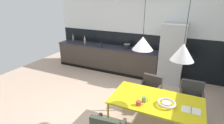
{
  "coord_description": "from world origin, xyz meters",
  "views": [
    {
      "loc": [
        1.32,
        -2.76,
        2.51
      ],
      "look_at": [
        -0.4,
        0.89,
        0.99
      ],
      "focal_mm": 27.75,
      "sensor_mm": 36.0,
      "label": 1
    }
  ],
  "objects_px": {
    "fruit_bowl": "(166,103)",
    "refrigerator_column": "(172,54)",
    "bottle_vinegar_dark": "(85,41)",
    "armchair_head_of_table": "(191,95)",
    "cooking_pot": "(127,46)",
    "armchair_corner_seat": "(150,87)",
    "mug_tall_blue": "(144,100)",
    "bottle_oil_tall": "(101,44)",
    "dining_table": "(156,102)",
    "pendant_lamp_over_table_far": "(183,52)",
    "mug_short_terracotta": "(139,103)",
    "pendant_lamp_over_table_near": "(143,43)",
    "bottle_wine_green": "(73,38)",
    "open_book": "(191,110)"
  },
  "relations": [
    {
      "from": "armchair_head_of_table",
      "to": "mug_short_terracotta",
      "type": "relative_size",
      "value": 6.24
    },
    {
      "from": "armchair_head_of_table",
      "to": "cooking_pot",
      "type": "bearing_deg",
      "value": -39.38
    },
    {
      "from": "dining_table",
      "to": "bottle_oil_tall",
      "type": "distance_m",
      "value": 3.26
    },
    {
      "from": "bottle_oil_tall",
      "to": "pendant_lamp_over_table_far",
      "type": "relative_size",
      "value": 0.24
    },
    {
      "from": "cooking_pot",
      "to": "bottle_oil_tall",
      "type": "height_order",
      "value": "bottle_oil_tall"
    },
    {
      "from": "mug_short_terracotta",
      "to": "bottle_oil_tall",
      "type": "xyz_separation_m",
      "value": [
        -2.11,
        2.53,
        0.2
      ]
    },
    {
      "from": "fruit_bowl",
      "to": "bottle_vinegar_dark",
      "type": "relative_size",
      "value": 1.15
    },
    {
      "from": "bottle_vinegar_dark",
      "to": "pendant_lamp_over_table_far",
      "type": "height_order",
      "value": "pendant_lamp_over_table_far"
    },
    {
      "from": "armchair_head_of_table",
      "to": "bottle_vinegar_dark",
      "type": "bearing_deg",
      "value": -24.6
    },
    {
      "from": "dining_table",
      "to": "pendant_lamp_over_table_near",
      "type": "bearing_deg",
      "value": 173.21
    },
    {
      "from": "open_book",
      "to": "mug_tall_blue",
      "type": "relative_size",
      "value": 2.56
    },
    {
      "from": "bottle_wine_green",
      "to": "fruit_bowl",
      "type": "bearing_deg",
      "value": -34.04
    },
    {
      "from": "refrigerator_column",
      "to": "bottle_wine_green",
      "type": "xyz_separation_m",
      "value": [
        -3.79,
        0.18,
        0.08
      ]
    },
    {
      "from": "armchair_head_of_table",
      "to": "bottle_wine_green",
      "type": "relative_size",
      "value": 2.99
    },
    {
      "from": "bottle_wine_green",
      "to": "pendant_lamp_over_table_far",
      "type": "relative_size",
      "value": 0.25
    },
    {
      "from": "armchair_head_of_table",
      "to": "cooking_pot",
      "type": "xyz_separation_m",
      "value": [
        -2.11,
        1.58,
        0.46
      ]
    },
    {
      "from": "bottle_vinegar_dark",
      "to": "bottle_wine_green",
      "type": "relative_size",
      "value": 1.04
    },
    {
      "from": "mug_tall_blue",
      "to": "pendant_lamp_over_table_far",
      "type": "bearing_deg",
      "value": 13.57
    },
    {
      "from": "fruit_bowl",
      "to": "pendant_lamp_over_table_far",
      "type": "bearing_deg",
      "value": 26.49
    },
    {
      "from": "bottle_vinegar_dark",
      "to": "pendant_lamp_over_table_far",
      "type": "relative_size",
      "value": 0.26
    },
    {
      "from": "armchair_head_of_table",
      "to": "bottle_vinegar_dark",
      "type": "relative_size",
      "value": 2.86
    },
    {
      "from": "dining_table",
      "to": "bottle_wine_green",
      "type": "relative_size",
      "value": 6.13
    },
    {
      "from": "refrigerator_column",
      "to": "pendant_lamp_over_table_far",
      "type": "distance_m",
      "value": 2.63
    },
    {
      "from": "refrigerator_column",
      "to": "dining_table",
      "type": "relative_size",
      "value": 1.1
    },
    {
      "from": "armchair_corner_seat",
      "to": "mug_tall_blue",
      "type": "relative_size",
      "value": 6.61
    },
    {
      "from": "dining_table",
      "to": "bottle_wine_green",
      "type": "bearing_deg",
      "value": 145.59
    },
    {
      "from": "dining_table",
      "to": "mug_tall_blue",
      "type": "xyz_separation_m",
      "value": [
        -0.19,
        -0.15,
        0.09
      ]
    },
    {
      "from": "dining_table",
      "to": "armchair_corner_seat",
      "type": "distance_m",
      "value": 0.93
    },
    {
      "from": "open_book",
      "to": "cooking_pot",
      "type": "distance_m",
      "value": 3.3
    },
    {
      "from": "fruit_bowl",
      "to": "bottle_vinegar_dark",
      "type": "distance_m",
      "value": 4.18
    },
    {
      "from": "mug_tall_blue",
      "to": "bottle_wine_green",
      "type": "relative_size",
      "value": 0.44
    },
    {
      "from": "pendant_lamp_over_table_near",
      "to": "armchair_corner_seat",
      "type": "bearing_deg",
      "value": 87.66
    },
    {
      "from": "refrigerator_column",
      "to": "pendant_lamp_over_table_near",
      "type": "height_order",
      "value": "pendant_lamp_over_table_near"
    },
    {
      "from": "armchair_head_of_table",
      "to": "pendant_lamp_over_table_far",
      "type": "xyz_separation_m",
      "value": [
        -0.27,
        -0.92,
        1.2
      ]
    },
    {
      "from": "mug_short_terracotta",
      "to": "bottle_oil_tall",
      "type": "relative_size",
      "value": 0.49
    },
    {
      "from": "armchair_head_of_table",
      "to": "cooking_pot",
      "type": "height_order",
      "value": "cooking_pot"
    },
    {
      "from": "mug_short_terracotta",
      "to": "pendant_lamp_over_table_near",
      "type": "relative_size",
      "value": 0.13
    },
    {
      "from": "armchair_head_of_table",
      "to": "bottle_oil_tall",
      "type": "relative_size",
      "value": 3.07
    },
    {
      "from": "open_book",
      "to": "bottle_oil_tall",
      "type": "height_order",
      "value": "bottle_oil_tall"
    },
    {
      "from": "cooking_pot",
      "to": "pendant_lamp_over_table_near",
      "type": "bearing_deg",
      "value": -64.12
    },
    {
      "from": "armchair_corner_seat",
      "to": "fruit_bowl",
      "type": "distance_m",
      "value": 1.11
    },
    {
      "from": "fruit_bowl",
      "to": "refrigerator_column",
      "type": "bearing_deg",
      "value": 95.59
    },
    {
      "from": "armchair_corner_seat",
      "to": "open_book",
      "type": "xyz_separation_m",
      "value": [
        0.89,
        -0.93,
        0.24
      ]
    },
    {
      "from": "mug_short_terracotta",
      "to": "pendant_lamp_over_table_far",
      "type": "bearing_deg",
      "value": 24.83
    },
    {
      "from": "armchair_corner_seat",
      "to": "mug_short_terracotta",
      "type": "distance_m",
      "value": 1.18
    },
    {
      "from": "fruit_bowl",
      "to": "bottle_oil_tall",
      "type": "distance_m",
      "value": 3.46
    },
    {
      "from": "bottle_wine_green",
      "to": "bottle_vinegar_dark",
      "type": "bearing_deg",
      "value": -17.79
    },
    {
      "from": "fruit_bowl",
      "to": "bottle_oil_tall",
      "type": "height_order",
      "value": "bottle_oil_tall"
    },
    {
      "from": "mug_tall_blue",
      "to": "pendant_lamp_over_table_near",
      "type": "xyz_separation_m",
      "value": [
        -0.14,
        0.19,
        0.98
      ]
    },
    {
      "from": "mug_tall_blue",
      "to": "mug_short_terracotta",
      "type": "bearing_deg",
      "value": -111.91
    }
  ]
}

